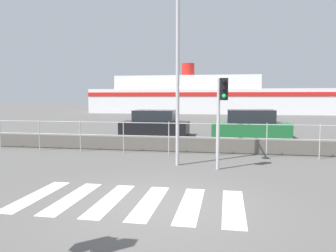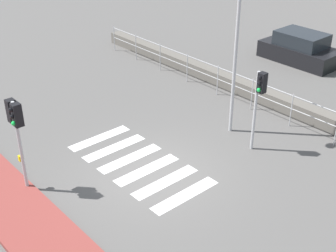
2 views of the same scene
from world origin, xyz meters
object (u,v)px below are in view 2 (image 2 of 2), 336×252
at_px(traffic_light_near, 16,122).
at_px(parked_car_black, 300,49).
at_px(traffic_light_far, 259,94).
at_px(streetlamp, 232,34).

xyz_separation_m(traffic_light_near, parked_car_black, (-0.94, 15.29, -1.65)).
xyz_separation_m(traffic_light_far, streetlamp, (-1.46, 0.19, 1.61)).
relative_size(traffic_light_far, streetlamp, 0.48).
bearing_deg(traffic_light_near, streetlamp, 77.18).
bearing_deg(traffic_light_far, parked_car_black, 115.52).
relative_size(traffic_light_near, streetlamp, 0.49).
bearing_deg(traffic_light_near, traffic_light_far, 66.00).
xyz_separation_m(streetlamp, parked_car_black, (-2.55, 8.21, -3.08)).
bearing_deg(parked_car_black, traffic_light_near, -86.48).
xyz_separation_m(traffic_light_near, streetlamp, (1.61, 7.08, 1.44)).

